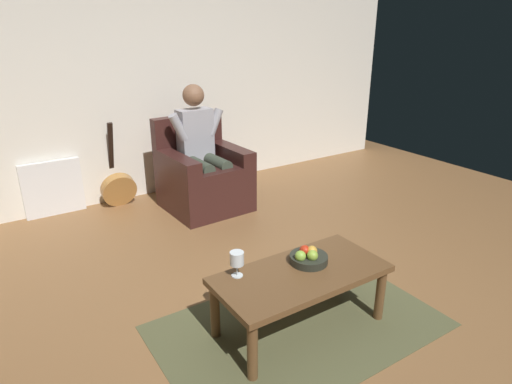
{
  "coord_description": "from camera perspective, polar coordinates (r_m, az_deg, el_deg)",
  "views": [
    {
      "loc": [
        1.75,
        1.81,
        1.84
      ],
      "look_at": [
        -0.06,
        -0.95,
        0.57
      ],
      "focal_mm": 31.26,
      "sensor_mm": 36.0,
      "label": 1
    }
  ],
  "objects": [
    {
      "name": "ground_plane",
      "position": [
        3.11,
        8.97,
        -15.49
      ],
      "size": [
        7.46,
        7.46,
        0.0
      ],
      "primitive_type": "plane",
      "color": "brown"
    },
    {
      "name": "person_seated",
      "position": [
        4.54,
        -6.96,
        5.99
      ],
      "size": [
        0.61,
        0.62,
        1.26
      ],
      "rotation": [
        0.0,
        0.0,
        0.04
      ],
      "color": "#A1A0A8",
      "rests_on": "ground"
    },
    {
      "name": "fruit_bowl",
      "position": [
        2.87,
        6.7,
        -8.27
      ],
      "size": [
        0.24,
        0.24,
        0.11
      ],
      "color": "#272A21",
      "rests_on": "coffee_table"
    },
    {
      "name": "radiator",
      "position": [
        4.9,
        -24.56,
        0.46
      ],
      "size": [
        0.57,
        0.06,
        0.56
      ],
      "primitive_type": "cube",
      "color": "white",
      "rests_on": "ground"
    },
    {
      "name": "guitar",
      "position": [
        4.91,
        -17.23,
        0.78
      ],
      "size": [
        0.36,
        0.35,
        1.02
      ],
      "color": "#AC763A",
      "rests_on": "ground"
    },
    {
      "name": "rug",
      "position": [
        3.01,
        5.52,
        -16.66
      ],
      "size": [
        1.79,
        1.14,
        0.01
      ],
      "primitive_type": "cube",
      "rotation": [
        0.0,
        0.0,
        -0.01
      ],
      "color": "#4D4E31",
      "rests_on": "ground"
    },
    {
      "name": "coffee_table",
      "position": [
        2.82,
        5.77,
        -11.13
      ],
      "size": [
        1.09,
        0.54,
        0.4
      ],
      "rotation": [
        0.0,
        0.0,
        -0.01
      ],
      "color": "brown",
      "rests_on": "ground"
    },
    {
      "name": "armchair",
      "position": [
        4.65,
        -6.83,
        1.87
      ],
      "size": [
        0.8,
        0.81,
        0.93
      ],
      "rotation": [
        0.0,
        0.0,
        0.04
      ],
      "color": "#381B18",
      "rests_on": "ground"
    },
    {
      "name": "wine_glass_near",
      "position": [
        2.68,
        -2.46,
        -8.67
      ],
      "size": [
        0.09,
        0.09,
        0.16
      ],
      "color": "silver",
      "rests_on": "coffee_table"
    },
    {
      "name": "wall_back",
      "position": [
        5.02,
        -13.16,
        14.54
      ],
      "size": [
        6.62,
        0.06,
        2.64
      ],
      "primitive_type": "cube",
      "color": "silver",
      "rests_on": "ground"
    }
  ]
}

